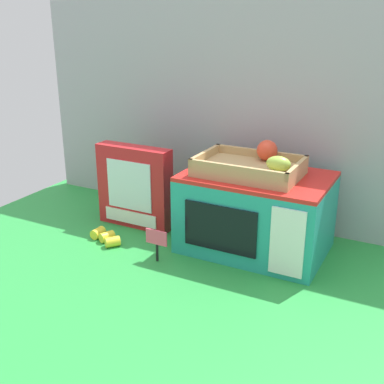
% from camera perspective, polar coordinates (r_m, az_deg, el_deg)
% --- Properties ---
extents(ground_plane, '(1.70, 1.70, 0.00)m').
position_cam_1_polar(ground_plane, '(1.57, 2.47, -6.02)').
color(ground_plane, green).
rests_on(ground_plane, ground).
extents(display_back_panel, '(1.61, 0.03, 0.74)m').
position_cam_1_polar(display_back_panel, '(1.67, 6.36, 8.85)').
color(display_back_panel, '#A0A3A8').
rests_on(display_back_panel, ground).
extents(toy_microwave, '(0.43, 0.30, 0.24)m').
position_cam_1_polar(toy_microwave, '(1.50, 7.39, -2.38)').
color(toy_microwave, teal).
rests_on(toy_microwave, ground).
extents(food_groups_crate, '(0.30, 0.20, 0.09)m').
position_cam_1_polar(food_groups_crate, '(1.45, 7.04, 2.96)').
color(food_groups_crate, tan).
rests_on(food_groups_crate, toy_microwave).
extents(cookie_set_box, '(0.27, 0.07, 0.28)m').
position_cam_1_polar(cookie_set_box, '(1.67, -6.70, 0.60)').
color(cookie_set_box, red).
rests_on(cookie_set_box, ground).
extents(price_sign, '(0.07, 0.01, 0.10)m').
position_cam_1_polar(price_sign, '(1.44, -4.15, -5.67)').
color(price_sign, black).
rests_on(price_sign, ground).
extents(loose_toy_banana, '(0.12, 0.08, 0.03)m').
position_cam_1_polar(loose_toy_banana, '(1.60, -10.00, -5.18)').
color(loose_toy_banana, yellow).
rests_on(loose_toy_banana, ground).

